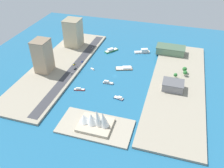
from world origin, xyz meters
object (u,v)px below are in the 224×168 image
traffic_light_waterfront (78,67)px  opera_landmark (95,121)px  sailboat_small_white (92,69)px  hatchback_blue (82,61)px  yacht_sleek_gray (108,83)px  taxi_yellow_cab (74,64)px  terminal_long_green (170,50)px  tugboat_red (79,89)px  warehouse_low_gray (173,85)px  apartment_midrise_tan (43,56)px  patrol_launch_navy (119,98)px  barge_flat_brown (125,68)px  ferry_white_commuter (143,51)px  suv_black (75,69)px  office_block_beige (73,33)px  ferry_green_doubledeck (111,50)px  sedan_silver (92,48)px  van_white (71,73)px

traffic_light_waterfront → opera_landmark: size_ratio=0.18×
sailboat_small_white → hatchback_blue: bearing=-29.0°
yacht_sleek_gray → taxi_yellow_cab: taxi_yellow_cab is taller
traffic_light_waterfront → sailboat_small_white: bearing=-148.2°
terminal_long_green → taxi_yellow_cab: 156.96m
tugboat_red → warehouse_low_gray: (-116.28, -33.95, 6.96)m
apartment_midrise_tan → sailboat_small_white: bearing=-158.0°
sailboat_small_white → patrol_launch_navy: 78.70m
barge_flat_brown → warehouse_low_gray: bearing=154.4°
barge_flat_brown → yacht_sleek_gray: yacht_sleek_gray is taller
apartment_midrise_tan → yacht_sleek_gray: bearing=178.6°
ferry_white_commuter → yacht_sleek_gray: size_ratio=1.71×
suv_black → yacht_sleek_gray: bearing=162.8°
tugboat_red → opera_landmark: size_ratio=0.41×
barge_flat_brown → patrol_launch_navy: (-10.38, 71.14, -0.05)m
traffic_light_waterfront → patrol_launch_navy: bearing=149.3°
office_block_beige → taxi_yellow_cab: bearing=113.7°
ferry_green_doubledeck → traffic_light_waterfront: traffic_light_waterfront is taller
apartment_midrise_tan → sedan_silver: size_ratio=10.45×
traffic_light_waterfront → hatchback_blue: bearing=-82.7°
sailboat_small_white → suv_black: size_ratio=1.96×
yacht_sleek_gray → suv_black: 58.14m
hatchback_blue → van_white: size_ratio=0.97×
patrol_launch_navy → traffic_light_waterfront: 86.49m
ferry_green_doubledeck → office_block_beige: bearing=1.0°
barge_flat_brown → traffic_light_waterfront: bearing=23.0°
barge_flat_brown → suv_black: 73.28m
suv_black → terminal_long_green: bearing=-144.5°
hatchback_blue → van_white: 35.75m
apartment_midrise_tan → opera_landmark: (-107.64, 83.97, -16.99)m
office_block_beige → terminal_long_green: 164.09m
ferry_white_commuter → van_white: 129.63m
yacht_sleek_gray → apartment_midrise_tan: size_ratio=0.33×
terminal_long_green → opera_landmark: 199.82m
warehouse_low_gray → sedan_silver: warehouse_low_gray is taller
ferry_white_commuter → sailboat_small_white: bearing=50.2°
warehouse_low_gray → traffic_light_waterfront: (136.08, -7.51, -1.06)m
patrol_launch_navy → office_block_beige: size_ratio=0.30×
patrol_launch_navy → suv_black: suv_black is taller
sailboat_small_white → patrol_launch_navy: (-55.98, 55.32, 0.24)m
ferry_white_commuter → hatchback_blue: bearing=37.0°
sailboat_small_white → sedan_silver: 64.12m
patrol_launch_navy → opera_landmark: 55.99m
ferry_green_doubledeck → warehouse_low_gray: bearing=142.6°
sailboat_small_white → warehouse_low_gray: warehouse_low_gray is taller
barge_flat_brown → traffic_light_waterfront: size_ratio=4.02×
sedan_silver → office_block_beige: bearing=-4.7°
sailboat_small_white → opera_landmark: (-44.44, 109.51, 8.37)m
sedan_silver → suv_black: bearing=89.8°
patrol_launch_navy → sedan_silver: 139.48m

